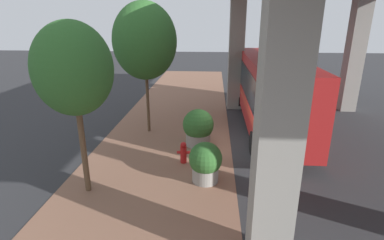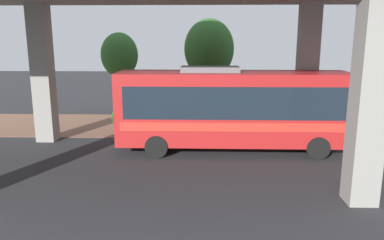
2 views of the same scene
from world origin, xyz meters
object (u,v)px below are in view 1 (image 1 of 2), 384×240
(fire_hydrant, at_px, (183,153))
(street_tree_near, at_px, (145,41))
(planter_front, at_px, (205,162))
(planter_middle, at_px, (198,128))
(street_tree_far, at_px, (73,70))
(bus, at_px, (271,89))

(fire_hydrant, relative_size, street_tree_near, 0.14)
(planter_front, xyz_separation_m, planter_middle, (-0.42, 3.15, 0.10))
(street_tree_near, bearing_deg, street_tree_far, -98.87)
(planter_middle, relative_size, street_tree_near, 0.27)
(bus, xyz_separation_m, planter_middle, (-3.53, -2.60, -1.25))
(planter_front, height_order, street_tree_near, street_tree_near)
(fire_hydrant, relative_size, planter_front, 0.61)
(bus, relative_size, planter_front, 7.03)
(bus, height_order, street_tree_far, street_tree_far)
(street_tree_near, relative_size, street_tree_far, 1.14)
(street_tree_far, bearing_deg, planter_front, 12.71)
(planter_middle, xyz_separation_m, street_tree_near, (-2.60, 1.61, 3.62))
(fire_hydrant, height_order, street_tree_far, street_tree_far)
(bus, bearing_deg, street_tree_far, -136.60)
(planter_middle, distance_m, street_tree_far, 6.21)
(street_tree_far, bearing_deg, planter_middle, 49.21)
(street_tree_near, distance_m, street_tree_far, 5.72)
(street_tree_near, bearing_deg, bus, 9.20)
(planter_middle, bearing_deg, street_tree_near, 148.23)
(bus, xyz_separation_m, fire_hydrant, (-4.02, -4.38, -1.65))
(fire_hydrant, xyz_separation_m, planter_middle, (0.49, 1.78, 0.40))
(street_tree_far, bearing_deg, bus, 43.40)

